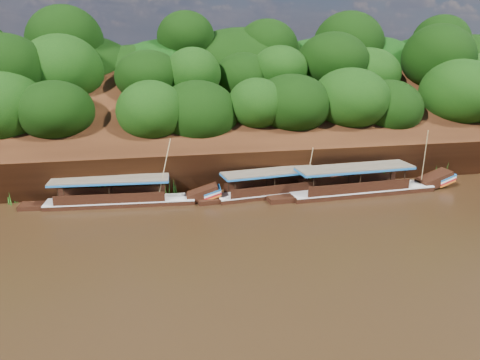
% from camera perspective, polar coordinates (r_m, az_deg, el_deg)
% --- Properties ---
extents(ground, '(160.00, 160.00, 0.00)m').
position_cam_1_polar(ground, '(32.64, 4.11, -6.23)').
color(ground, black).
rests_on(ground, ground).
extents(riverbank, '(120.00, 30.06, 19.40)m').
position_cam_1_polar(riverbank, '(53.40, -2.43, 5.00)').
color(riverbank, black).
rests_on(riverbank, ground).
extents(boat_0, '(15.29, 3.13, 5.95)m').
position_cam_1_polar(boat_0, '(41.84, 15.59, -0.80)').
color(boat_0, black).
rests_on(boat_0, ground).
extents(boat_1, '(12.69, 3.41, 4.47)m').
position_cam_1_polar(boat_1, '(40.16, 5.46, -1.07)').
color(boat_1, black).
rests_on(boat_1, ground).
extents(boat_2, '(14.02, 2.91, 5.63)m').
position_cam_1_polar(boat_2, '(38.65, -13.28, -2.16)').
color(boat_2, black).
rests_on(boat_2, ground).
extents(reeds, '(48.44, 2.23, 2.13)m').
position_cam_1_polar(reeds, '(40.55, -4.13, -0.26)').
color(reeds, '#245D17').
rests_on(reeds, ground).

